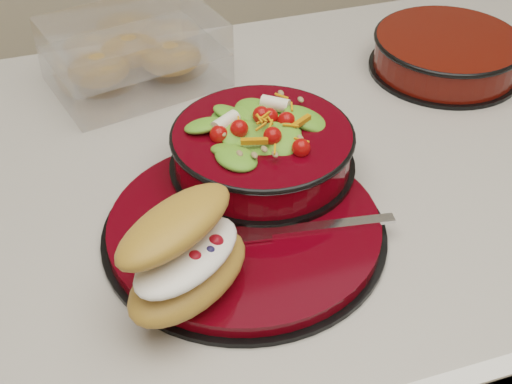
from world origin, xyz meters
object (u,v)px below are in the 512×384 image
object	(u,v)px
fork	(307,228)
pastry_box	(134,54)
salad_bowl	(262,143)
dinner_plate	(245,228)
island_counter	(365,351)
extra_bowl	(447,52)
croissant	(186,254)

from	to	relation	value
fork	pastry_box	world-z (taller)	pastry_box
salad_bowl	pastry_box	bearing A→B (deg)	109.72
dinner_plate	salad_bowl	size ratio (longest dim) A/B	1.42
dinner_plate	pastry_box	world-z (taller)	pastry_box
island_counter	salad_bowl	size ratio (longest dim) A/B	5.66
salad_bowl	extra_bowl	size ratio (longest dim) A/B	0.99
island_counter	pastry_box	xyz separation A→B (m)	(-0.30, 0.24, 0.49)
croissant	dinner_plate	bearing A→B (deg)	6.11
salad_bowl	fork	size ratio (longest dim) A/B	1.22
extra_bowl	salad_bowl	bearing A→B (deg)	-154.13
salad_bowl	fork	world-z (taller)	salad_bowl
island_counter	dinner_plate	xyz separation A→B (m)	(-0.25, -0.12, 0.46)
dinner_plate	croissant	distance (m)	0.12
island_counter	dinner_plate	distance (m)	0.53
island_counter	pastry_box	size ratio (longest dim) A/B	4.76
croissant	fork	xyz separation A→B (m)	(0.14, 0.04, -0.04)
salad_bowl	extra_bowl	xyz separation A→B (m)	(0.34, 0.16, -0.02)
pastry_box	croissant	bearing A→B (deg)	-106.83
island_counter	dinner_plate	world-z (taller)	dinner_plate
salad_bowl	croissant	size ratio (longest dim) A/B	1.32
island_counter	fork	world-z (taller)	fork
fork	extra_bowl	size ratio (longest dim) A/B	0.81
croissant	pastry_box	world-z (taller)	croissant
pastry_box	fork	bearing A→B (deg)	-87.32
salad_bowl	pastry_box	world-z (taller)	salad_bowl
croissant	pastry_box	size ratio (longest dim) A/B	0.64
island_counter	salad_bowl	bearing A→B (deg)	-170.65
salad_bowl	pastry_box	size ratio (longest dim) A/B	0.84
salad_bowl	croissant	distance (m)	0.20
salad_bowl	croissant	world-z (taller)	salad_bowl
extra_bowl	dinner_plate	bearing A→B (deg)	-147.12
croissant	salad_bowl	bearing A→B (deg)	15.19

